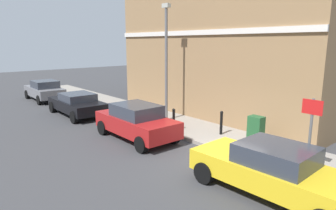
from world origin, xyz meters
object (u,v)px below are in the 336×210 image
Objects in this scene: lamppost at (166,58)px; street_sign at (311,125)px; car_yellow at (273,170)px; bollard_far_kerb at (174,119)px; car_grey at (45,90)px; car_red at (136,121)px; car_black at (77,104)px; bollard_near_cabinet at (221,122)px; utility_cabinet at (256,132)px.

street_sign is at bearing -96.81° from lamppost.
bollard_far_kerb is (1.65, 5.79, -0.02)m from car_yellow.
lamppost is at bearing 83.19° from street_sign.
car_red is at bearing -178.90° from car_grey.
car_yellow reaches higher than bollard_far_kerb.
lamppost reaches higher than car_yellow.
lamppost is (2.68, 1.20, 2.52)m from car_red.
car_black is (-0.10, 12.01, -0.05)m from car_yellow.
bollard_far_kerb is (-1.22, 1.70, 0.00)m from bollard_near_cabinet.
street_sign is at bearing -88.69° from bollard_far_kerb.
lamppost is at bearing -65.64° from car_red.
car_yellow reaches higher than car_black.
car_black is 3.76× the size of utility_cabinet.
car_red is at bearing -156.00° from lamppost.
lamppost is at bearing -146.92° from car_black.
car_red is 3.87m from lamppost.
utility_cabinet is at bearing -51.45° from car_yellow.
car_red is 3.92× the size of bollard_near_cabinet.
car_red is 3.54× the size of utility_cabinet.
car_black is at bearing 110.50° from bollard_near_cabinet.
lamppost is at bearing 58.93° from bollard_far_kerb.
street_sign reaches higher than car_red.
car_black is (-0.11, 5.68, -0.10)m from car_red.
bollard_near_cabinet is at bearing 75.54° from street_sign.
car_grey is (0.16, 5.77, 0.06)m from car_black.
car_yellow is at bearing -105.87° from bollard_far_kerb.
car_grey reaches higher than car_black.
bollard_near_cabinet is at bearing -167.07° from car_grey.
car_yellow is 1.95× the size of street_sign.
bollard_far_kerb is (-1.12, 3.46, 0.02)m from utility_cabinet.
bollard_far_kerb is at bearing 107.93° from utility_cabinet.
car_black is 6.46m from bollard_far_kerb.
utility_cabinet is 2.81m from street_sign.
bollard_far_kerb is 0.45× the size of street_sign.
lamppost is (2.70, 7.53, 2.58)m from car_yellow.
car_yellow is at bearing -178.84° from car_grey.
car_red is 0.71× the size of lamppost.
car_red is 5.68m from car_black.
car_black is at bearing -1.10° from car_yellow.
street_sign is (1.88, -12.13, 0.98)m from car_black.
car_red reaches higher than bollard_far_kerb.
bollard_near_cabinet is 0.18× the size of lamppost.
car_black is 8.46m from bollard_near_cabinet.
car_red is 3.63m from bollard_near_cabinet.
utility_cabinet is (2.76, -4.01, -0.10)m from car_red.
car_black is 0.76× the size of lamppost.
lamppost is at bearing -21.24° from car_yellow.
car_black is at bearing 98.80° from street_sign.
utility_cabinet reaches higher than bollard_near_cabinet.
car_red is 6.75m from street_sign.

